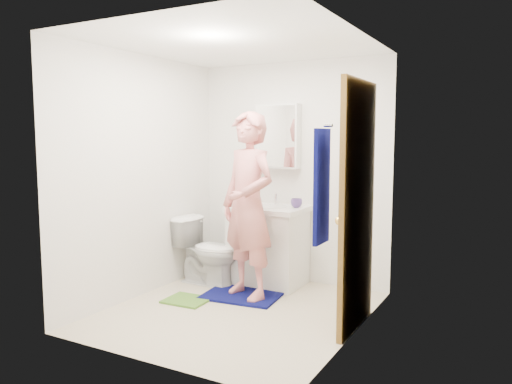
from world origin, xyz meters
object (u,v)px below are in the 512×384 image
towel (322,187)px  man (248,205)px  medicine_cabinet (278,136)px  toilet (208,251)px  soap_dispenser (242,196)px  vanity_cabinet (268,248)px  toothbrush_cup (296,203)px

towel → man: man is taller
medicine_cabinet → towel: size_ratio=0.87×
toilet → soap_dispenser: (0.28, 0.25, 0.59)m
toilet → soap_dispenser: 0.70m
medicine_cabinet → man: size_ratio=0.39×
vanity_cabinet → medicine_cabinet: (0.00, 0.22, 1.20)m
medicine_cabinet → man: bearing=-86.2°
vanity_cabinet → toothbrush_cup: toothbrush_cup is taller
toilet → soap_dispenser: bearing=-45.2°
vanity_cabinet → toothbrush_cup: size_ratio=6.66×
towel → soap_dispenser: bearing=136.0°
toothbrush_cup → man: 0.65m
toothbrush_cup → man: (-0.25, -0.59, 0.03)m
toilet → man: man is taller
medicine_cabinet → soap_dispenser: medicine_cabinet is taller
soap_dispenser → toothbrush_cup: bearing=11.4°
medicine_cabinet → soap_dispenser: bearing=-137.0°
vanity_cabinet → toothbrush_cup: bearing=12.4°
medicine_cabinet → towel: bearing=-55.4°
toilet → vanity_cabinet: bearing=-59.6°
towel → toothbrush_cup: towel is taller
medicine_cabinet → toothbrush_cup: 0.78m
vanity_cabinet → toothbrush_cup: (0.30, 0.07, 0.50)m
towel → toilet: towel is taller
man → towel: bearing=-19.8°
medicine_cabinet → towel: medicine_cabinet is taller
vanity_cabinet → toilet: vanity_cabinet is taller
towel → toilet: 2.29m
towel → soap_dispenser: size_ratio=3.97×
soap_dispenser → man: size_ratio=0.11×
vanity_cabinet → man: (0.05, -0.53, 0.53)m
towel → man: size_ratio=0.44×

